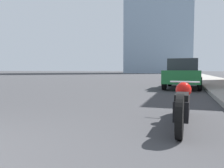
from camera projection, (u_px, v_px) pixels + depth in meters
The scene contains 4 objects.
sidewalk at pixel (199, 75), 38.24m from camera, with size 3.09×240.00×0.15m.
motorcycle at pixel (183, 103), 4.10m from camera, with size 0.62×2.52×0.78m.
parked_car_green at pixel (183, 74), 12.20m from camera, with size 2.05×4.49×1.63m.
parked_car_blue at pixel (182, 72), 24.72m from camera, with size 2.04×4.59×1.60m.
Camera 1 is at (2.73, -1.12, 1.02)m, focal length 35.00 mm.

